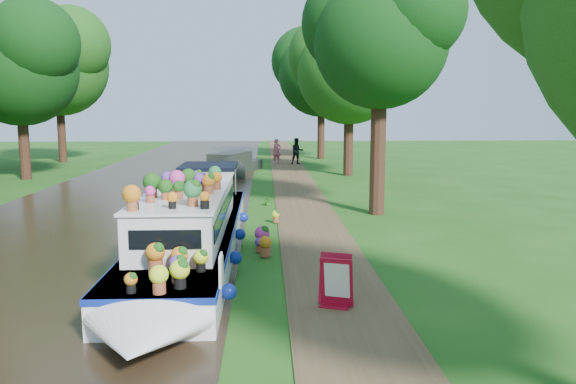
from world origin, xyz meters
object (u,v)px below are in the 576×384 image
Objects in this scene: sandwich_board at (336,283)px; pedestrian_dark at (297,151)px; plant_boat at (190,228)px; second_boat at (230,165)px; pedestrian_pink at (277,151)px.

pedestrian_dark is (0.84, 28.28, 0.45)m from sandwich_board.
plant_boat reaches higher than sandwich_board.
plant_boat reaches higher than second_boat.
plant_boat is 4.89m from sandwich_board.
sandwich_board is at bearing -99.53° from pedestrian_dark.
plant_boat is 13.31× the size of sandwich_board.
pedestrian_dark is at bearing 71.74° from second_boat.
plant_boat is at bearing 151.57° from sandwich_board.
second_boat is 6.78m from pedestrian_dark.
second_boat is at bearing -137.31° from pedestrian_dark.
pedestrian_pink is (2.90, 5.67, 0.39)m from second_boat.
second_boat is at bearing 117.31° from sandwich_board.
sandwich_board is 28.74m from pedestrian_pink.
sandwich_board is at bearing -47.20° from plant_boat.
sandwich_board is 0.58× the size of pedestrian_pink.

